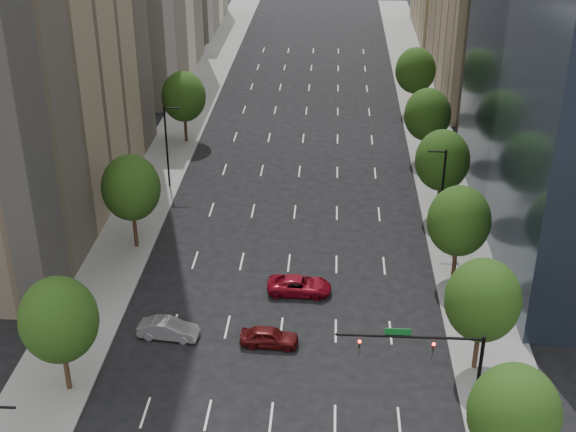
% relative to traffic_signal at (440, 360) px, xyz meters
% --- Properties ---
extents(sidewalk_left, '(6.00, 200.00, 0.15)m').
position_rel_traffic_signal_xyz_m(sidewalk_left, '(-26.03, 30.00, -5.10)').
color(sidewalk_left, slate).
rests_on(sidewalk_left, ground).
extents(sidewalk_right, '(6.00, 200.00, 0.15)m').
position_rel_traffic_signal_xyz_m(sidewalk_right, '(4.97, 30.00, -5.10)').
color(sidewalk_right, slate).
rests_on(sidewalk_right, ground).
extents(tree_right_0, '(5.20, 5.20, 8.39)m').
position_rel_traffic_signal_xyz_m(tree_right_0, '(3.47, -5.00, 0.22)').
color(tree_right_0, '#382316').
rests_on(tree_right_0, ground).
extents(tree_right_1, '(5.20, 5.20, 8.75)m').
position_rel_traffic_signal_xyz_m(tree_right_1, '(3.47, 6.00, 0.58)').
color(tree_right_1, '#382316').
rests_on(tree_right_1, ground).
extents(tree_right_2, '(5.20, 5.20, 8.61)m').
position_rel_traffic_signal_xyz_m(tree_right_2, '(3.47, 18.00, 0.43)').
color(tree_right_2, '#382316').
rests_on(tree_right_2, ground).
extents(tree_right_3, '(5.20, 5.20, 8.89)m').
position_rel_traffic_signal_xyz_m(tree_right_3, '(3.47, 30.00, 0.72)').
color(tree_right_3, '#382316').
rests_on(tree_right_3, ground).
extents(tree_right_4, '(5.20, 5.20, 8.46)m').
position_rel_traffic_signal_xyz_m(tree_right_4, '(3.47, 44.00, 0.29)').
color(tree_right_4, '#382316').
rests_on(tree_right_4, ground).
extents(tree_right_5, '(5.20, 5.20, 8.75)m').
position_rel_traffic_signal_xyz_m(tree_right_5, '(3.47, 60.00, 0.58)').
color(tree_right_5, '#382316').
rests_on(tree_right_5, ground).
extents(tree_left_0, '(5.20, 5.20, 8.75)m').
position_rel_traffic_signal_xyz_m(tree_left_0, '(-24.53, 2.00, 0.58)').
color(tree_left_0, '#382316').
rests_on(tree_left_0, ground).
extents(tree_left_1, '(5.20, 5.20, 8.97)m').
position_rel_traffic_signal_xyz_m(tree_left_1, '(-24.53, 22.00, 0.79)').
color(tree_left_1, '#382316').
rests_on(tree_left_1, ground).
extents(tree_left_2, '(5.20, 5.20, 8.68)m').
position_rel_traffic_signal_xyz_m(tree_left_2, '(-24.53, 48.00, 0.50)').
color(tree_left_2, '#382316').
rests_on(tree_left_2, ground).
extents(streetlight_rn, '(1.70, 0.20, 9.00)m').
position_rel_traffic_signal_xyz_m(streetlight_rn, '(2.91, 25.00, -0.33)').
color(streetlight_rn, black).
rests_on(streetlight_rn, ground).
extents(streetlight_ln, '(1.70, 0.20, 9.00)m').
position_rel_traffic_signal_xyz_m(streetlight_ln, '(-23.96, 35.00, -0.33)').
color(streetlight_ln, black).
rests_on(streetlight_ln, ground).
extents(traffic_signal, '(9.12, 0.40, 7.38)m').
position_rel_traffic_signal_xyz_m(traffic_signal, '(0.00, 0.00, 0.00)').
color(traffic_signal, black).
rests_on(traffic_signal, ground).
extents(car_maroon, '(4.40, 1.95, 1.47)m').
position_rel_traffic_signal_xyz_m(car_maroon, '(-11.28, 7.91, -4.44)').
color(car_maroon, '#4D0C0E').
rests_on(car_maroon, ground).
extents(car_silver, '(4.67, 2.05, 1.49)m').
position_rel_traffic_signal_xyz_m(car_silver, '(-18.91, 8.44, -4.43)').
color(car_silver, gray).
rests_on(car_silver, ground).
extents(car_red_far, '(5.30, 2.53, 1.46)m').
position_rel_traffic_signal_xyz_m(car_red_far, '(-9.39, 15.19, -4.44)').
color(car_red_far, maroon).
rests_on(car_red_far, ground).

